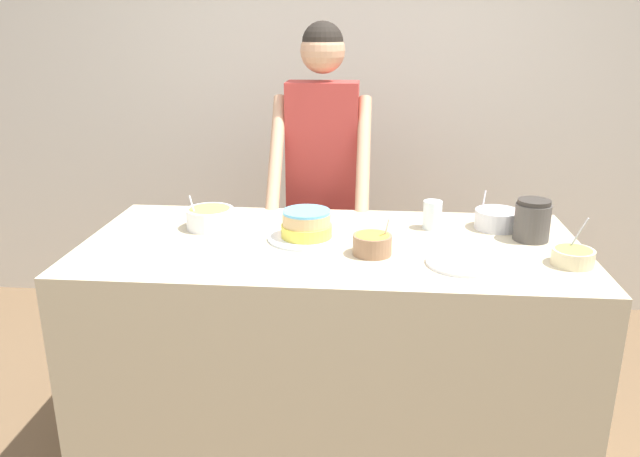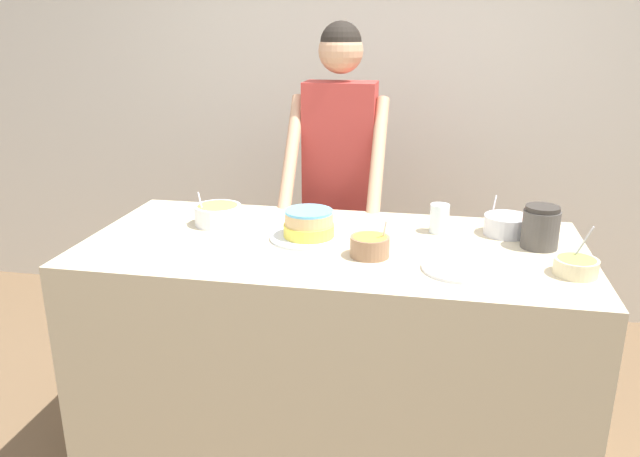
# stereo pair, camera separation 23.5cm
# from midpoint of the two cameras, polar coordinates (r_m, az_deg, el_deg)

# --- Properties ---
(wall_back) EXTENTS (10.00, 0.05, 2.60)m
(wall_back) POSITION_cam_midpoint_polar(r_m,az_deg,el_deg) (3.87, 0.93, 11.40)
(wall_back) COLOR silver
(wall_back) RESTS_ON ground_plane
(counter) EXTENTS (1.92, 0.89, 0.95)m
(counter) POSITION_cam_midpoint_polar(r_m,az_deg,el_deg) (2.61, -1.66, -11.24)
(counter) COLOR #C6B793
(counter) RESTS_ON ground_plane
(person_baker) EXTENTS (0.47, 0.48, 1.77)m
(person_baker) POSITION_cam_midpoint_polar(r_m,az_deg,el_deg) (3.11, -1.96, 6.11)
(person_baker) COLOR #2D2D38
(person_baker) RESTS_ON ground_plane
(cake) EXTENTS (0.31, 0.31, 0.12)m
(cake) POSITION_cam_midpoint_polar(r_m,az_deg,el_deg) (2.44, -4.00, 0.13)
(cake) COLOR silver
(cake) RESTS_ON counter
(frosting_bowl_olive) EXTENTS (0.15, 0.15, 0.16)m
(frosting_bowl_olive) POSITION_cam_midpoint_polar(r_m,az_deg,el_deg) (2.31, 19.48, -2.45)
(frosting_bowl_olive) COLOR beige
(frosting_bowl_olive) RESTS_ON counter
(frosting_bowl_yellow) EXTENTS (0.19, 0.19, 0.14)m
(frosting_bowl_yellow) POSITION_cam_midpoint_polar(r_m,az_deg,el_deg) (2.63, -12.56, 0.97)
(frosting_bowl_yellow) COLOR white
(frosting_bowl_yellow) RESTS_ON counter
(frosting_bowl_orange) EXTENTS (0.14, 0.14, 0.14)m
(frosting_bowl_orange) POSITION_cam_midpoint_polar(r_m,az_deg,el_deg) (2.27, 1.87, -1.44)
(frosting_bowl_orange) COLOR #936B4C
(frosting_bowl_orange) RESTS_ON counter
(frosting_bowl_pink) EXTENTS (0.18, 0.18, 0.15)m
(frosting_bowl_pink) POSITION_cam_midpoint_polar(r_m,az_deg,el_deg) (2.63, 13.45, 0.87)
(frosting_bowl_pink) COLOR silver
(frosting_bowl_pink) RESTS_ON counter
(drinking_glass) EXTENTS (0.08, 0.08, 0.12)m
(drinking_glass) POSITION_cam_midpoint_polar(r_m,az_deg,el_deg) (2.58, 7.68, 1.21)
(drinking_glass) COLOR silver
(drinking_glass) RESTS_ON counter
(ceramic_plate) EXTENTS (0.27, 0.27, 0.01)m
(ceramic_plate) POSITION_cam_midpoint_polar(r_m,az_deg,el_deg) (2.22, 10.09, -3.16)
(ceramic_plate) COLOR silver
(ceramic_plate) RESTS_ON counter
(stoneware_jar) EXTENTS (0.14, 0.14, 0.16)m
(stoneware_jar) POSITION_cam_midpoint_polar(r_m,az_deg,el_deg) (2.51, 16.36, 0.68)
(stoneware_jar) COLOR #4C4742
(stoneware_jar) RESTS_ON counter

